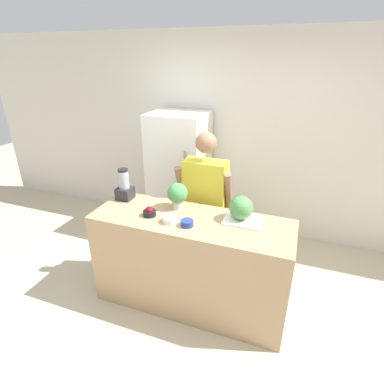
{
  "coord_description": "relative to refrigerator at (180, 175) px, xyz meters",
  "views": [
    {
      "loc": [
        0.81,
        -1.88,
        2.28
      ],
      "look_at": [
        0.0,
        0.34,
        1.21
      ],
      "focal_mm": 28.0,
      "sensor_mm": 36.0,
      "label": 1
    }
  ],
  "objects": [
    {
      "name": "bowl_cream",
      "position": [
        0.47,
        -1.38,
        0.16
      ],
      "size": [
        0.13,
        0.13,
        0.09
      ],
      "color": "white",
      "rests_on": "counter_island"
    },
    {
      "name": "watermelon",
      "position": [
        1.05,
        -1.13,
        0.25
      ],
      "size": [
        0.21,
        0.21,
        0.21
      ],
      "color": "#4C8C47",
      "rests_on": "cutting_board"
    },
    {
      "name": "counter_island",
      "position": [
        0.63,
        -1.26,
        -0.35
      ],
      "size": [
        1.82,
        0.62,
        0.96
      ],
      "color": "tan",
      "rests_on": "ground_plane"
    },
    {
      "name": "cutting_board",
      "position": [
        1.07,
        -1.14,
        0.14
      ],
      "size": [
        0.33,
        0.27,
        0.01
      ],
      "color": "white",
      "rests_on": "counter_island"
    },
    {
      "name": "bowl_small_blue",
      "position": [
        0.64,
        -1.39,
        0.16
      ],
      "size": [
        0.11,
        0.11,
        0.05
      ],
      "color": "navy",
      "rests_on": "counter_island"
    },
    {
      "name": "bowl_cherries",
      "position": [
        0.25,
        -1.34,
        0.17
      ],
      "size": [
        0.12,
        0.12,
        0.09
      ],
      "color": "black",
      "rests_on": "counter_island"
    },
    {
      "name": "refrigerator",
      "position": [
        0.0,
        0.0,
        0.0
      ],
      "size": [
        0.7,
        0.68,
        1.65
      ],
      "color": "white",
      "rests_on": "ground_plane"
    },
    {
      "name": "ground_plane",
      "position": [
        0.63,
        -1.57,
        -0.83
      ],
      "size": [
        14.0,
        14.0,
        0.0
      ],
      "primitive_type": "plane",
      "color": "beige"
    },
    {
      "name": "blender",
      "position": [
        -0.14,
        -1.1,
        0.26
      ],
      "size": [
        0.15,
        0.15,
        0.32
      ],
      "color": "#28282D",
      "rests_on": "counter_island"
    },
    {
      "name": "wall_back",
      "position": [
        0.63,
        0.38,
        0.47
      ],
      "size": [
        8.0,
        0.06,
        2.6
      ],
      "color": "silver",
      "rests_on": "ground_plane"
    },
    {
      "name": "potted_plant",
      "position": [
        0.44,
        -1.11,
        0.27
      ],
      "size": [
        0.19,
        0.19,
        0.25
      ],
      "color": "beige",
      "rests_on": "counter_island"
    },
    {
      "name": "person",
      "position": [
        0.59,
        -0.74,
        -0.0
      ],
      "size": [
        0.58,
        0.26,
        1.62
      ],
      "color": "#333338",
      "rests_on": "ground_plane"
    }
  ]
}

